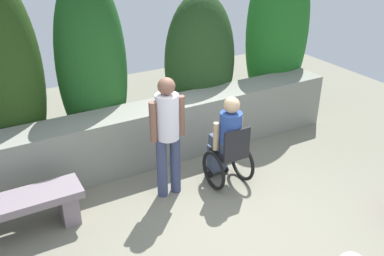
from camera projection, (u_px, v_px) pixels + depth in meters
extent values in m
plane|color=slate|center=(232.00, 221.00, 5.32)|extent=(11.53, 11.53, 0.00)
cube|color=gray|center=(166.00, 130.00, 6.57)|extent=(5.87, 0.59, 0.90)
ellipsoid|color=#244115|center=(1.00, 76.00, 5.72)|extent=(1.13, 0.79, 2.99)
ellipsoid|color=#1C4F1D|center=(92.00, 67.00, 6.25)|extent=(1.05, 0.74, 2.86)
ellipsoid|color=#1F3D1A|center=(200.00, 63.00, 7.19)|extent=(1.27, 0.89, 2.37)
ellipsoid|color=#1F6721|center=(278.00, 31.00, 7.69)|extent=(1.26, 0.88, 3.09)
cube|color=slate|center=(68.00, 205.00, 5.29)|extent=(0.20, 0.39, 0.39)
cube|color=slate|center=(12.00, 204.00, 4.91)|extent=(1.61, 0.46, 0.10)
cube|color=black|center=(229.00, 152.00, 5.85)|extent=(0.40, 0.40, 0.06)
cube|color=black|center=(237.00, 143.00, 5.61)|extent=(0.40, 0.04, 0.40)
cube|color=black|center=(216.00, 166.00, 6.28)|extent=(0.28, 0.12, 0.03)
torus|color=black|center=(214.00, 170.00, 5.85)|extent=(0.05, 0.56, 0.56)
torus|color=black|center=(242.00, 162.00, 6.06)|extent=(0.05, 0.56, 0.56)
cylinder|color=black|center=(210.00, 174.00, 6.19)|extent=(0.03, 0.10, 0.10)
cylinder|color=black|center=(226.00, 169.00, 6.31)|extent=(0.03, 0.10, 0.10)
cube|color=#424D66|center=(225.00, 142.00, 5.88)|extent=(0.30, 0.40, 0.16)
cube|color=#424D66|center=(217.00, 157.00, 6.19)|extent=(0.26, 0.14, 0.43)
cylinder|color=#2B4791|center=(231.00, 130.00, 5.68)|extent=(0.30, 0.30, 0.50)
cylinder|color=tan|center=(216.00, 136.00, 5.68)|extent=(0.08, 0.08, 0.40)
cylinder|color=tan|center=(239.00, 130.00, 5.84)|extent=(0.08, 0.08, 0.40)
sphere|color=tan|center=(232.00, 105.00, 5.51)|extent=(0.22, 0.22, 0.22)
cylinder|color=#3A4163|center=(162.00, 168.00, 5.63)|extent=(0.14, 0.14, 0.86)
cylinder|color=#3A4163|center=(175.00, 164.00, 5.72)|extent=(0.14, 0.14, 0.86)
cylinder|color=silver|center=(167.00, 117.00, 5.35)|extent=(0.30, 0.30, 0.60)
cylinder|color=brown|center=(153.00, 122.00, 5.27)|extent=(0.09, 0.09, 0.54)
cylinder|color=brown|center=(181.00, 116.00, 5.45)|extent=(0.09, 0.09, 0.54)
sphere|color=brown|center=(166.00, 86.00, 5.16)|extent=(0.22, 0.22, 0.22)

